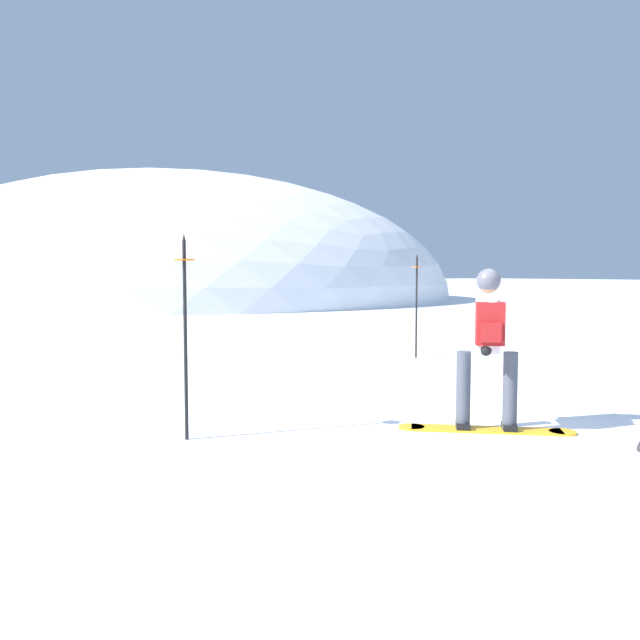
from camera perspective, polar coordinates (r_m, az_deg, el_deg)
ground_plane at (r=6.45m, az=15.26°, el=-10.96°), size 300.00×300.00×0.00m
ridge_peak_main at (r=41.84m, az=-12.23°, el=1.76°), size 34.96×31.46×15.59m
snowboarder_main at (r=6.98m, az=14.52°, el=-2.13°), size 1.50×1.26×1.71m
piste_marker_near at (r=6.55m, az=-11.76°, el=-0.28°), size 0.20×0.20×2.06m
piste_marker_far at (r=12.86m, az=8.48°, el=1.86°), size 0.20×0.20×2.05m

